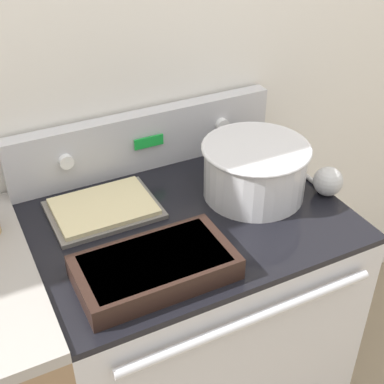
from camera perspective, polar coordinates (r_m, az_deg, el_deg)
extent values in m
cube|color=silver|center=(1.54, -6.43, 14.77)|extent=(8.00, 0.05, 2.50)
cube|color=#BCBCC1|center=(1.74, -0.37, -14.92)|extent=(0.82, 0.62, 0.89)
cube|color=black|center=(1.42, -0.44, -2.82)|extent=(0.82, 0.62, 0.02)
cylinder|color=silver|center=(1.26, 6.45, -13.35)|extent=(0.67, 0.02, 0.02)
cube|color=#BCBCC1|center=(1.59, -5.07, 5.55)|extent=(0.82, 0.05, 0.18)
cylinder|color=white|center=(1.50, -13.25, 3.16)|extent=(0.04, 0.02, 0.04)
cylinder|color=white|center=(1.66, 3.28, 7.16)|extent=(0.04, 0.02, 0.04)
cube|color=green|center=(1.56, -4.63, 5.35)|extent=(0.09, 0.01, 0.03)
cylinder|color=silver|center=(1.47, 6.70, 2.29)|extent=(0.28, 0.28, 0.15)
torus|color=silver|center=(1.44, 6.89, 4.70)|extent=(0.30, 0.30, 0.01)
cylinder|color=beige|center=(1.44, 6.85, 4.25)|extent=(0.26, 0.26, 0.02)
cube|color=black|center=(1.22, -3.97, -8.04)|extent=(0.36, 0.20, 0.06)
cube|color=beige|center=(1.21, -3.99, -7.59)|extent=(0.31, 0.17, 0.03)
cube|color=slate|center=(1.45, -9.39, -1.91)|extent=(0.29, 0.21, 0.01)
cube|color=beige|center=(1.44, -9.44, -1.53)|extent=(0.26, 0.19, 0.01)
cylinder|color=#B7B7B7|center=(1.63, 11.18, 2.41)|extent=(0.01, 0.27, 0.01)
sphere|color=#B7B7B7|center=(1.53, 14.31, 1.11)|extent=(0.08, 0.08, 0.08)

